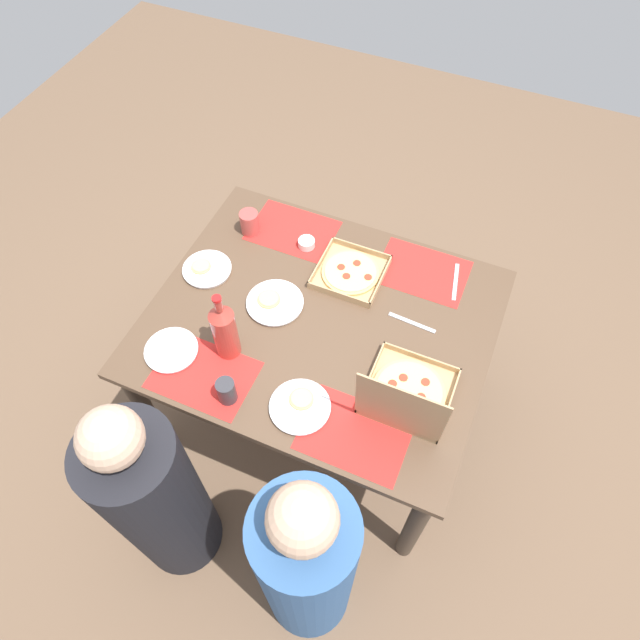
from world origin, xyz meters
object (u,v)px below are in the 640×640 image
plate_near_left (274,303)px  diner_right_seat (157,498)px  plate_far_left (207,269)px  plate_near_right (171,351)px  pizza_box_center (350,273)px  cup_clear_right (250,223)px  cup_clear_left (227,391)px  pizza_box_corner_left (407,395)px  plate_far_right (300,406)px  condiment_bowl (307,243)px  soda_bottle (224,330)px  diner_left_seat (307,566)px

plate_near_left → diner_right_seat: size_ratio=0.19×
plate_far_left → plate_near_right: (-0.07, 0.39, -0.00)m
pizza_box_center → cup_clear_right: bearing=-6.6°
cup_clear_left → pizza_box_center: bearing=-105.5°
pizza_box_corner_left → plate_near_right: size_ratio=1.66×
pizza_box_corner_left → plate_far_right: (0.33, 0.16, -0.04)m
plate_near_left → plate_far_left: (0.33, -0.05, -0.00)m
pizza_box_corner_left → plate_far_right: pizza_box_corner_left is taller
condiment_bowl → plate_near_right: bearing=69.8°
condiment_bowl → soda_bottle: bearing=84.5°
pizza_box_center → pizza_box_corner_left: pizza_box_corner_left is taller
pizza_box_center → plate_far_right: bearing=95.2°
plate_far_left → cup_clear_right: bearing=-103.8°
soda_bottle → cup_clear_left: size_ratio=3.17×
condiment_bowl → cup_clear_right: bearing=3.6°
plate_near_left → condiment_bowl: 0.33m
pizza_box_center → diner_right_seat: diner_right_seat is taller
pizza_box_corner_left → cup_clear_right: 1.01m
plate_near_left → pizza_box_corner_left: bearing=161.8°
pizza_box_center → plate_far_left: bearing=21.1°
plate_far_left → pizza_box_center: bearing=-158.9°
cup_clear_left → cup_clear_right: size_ratio=0.98×
plate_near_left → diner_left_seat: diner_left_seat is taller
plate_near_right → diner_right_seat: bearing=109.4°
pizza_box_center → plate_far_right: pizza_box_center is taller
soda_bottle → plate_far_right: bearing=161.8°
plate_far_left → condiment_bowl: (-0.32, -0.28, 0.01)m
plate_far_right → diner_right_seat: bearing=49.0°
cup_clear_left → diner_left_seat: (-0.46, 0.36, -0.25)m
plate_near_left → cup_clear_right: bearing=-50.1°
cup_clear_left → plate_near_right: bearing=-16.7°
cup_clear_right → diner_left_seat: diner_left_seat is taller
pizza_box_center → plate_near_left: pizza_box_center is taller
pizza_box_center → cup_clear_left: cup_clear_left is taller
pizza_box_corner_left → plate_near_right: bearing=9.5°
pizza_box_center → plate_near_left: 0.34m
condiment_bowl → diner_left_seat: size_ratio=0.06×
plate_near_left → diner_left_seat: (-0.49, 0.79, -0.21)m
cup_clear_left → diner_right_seat: size_ratio=0.09×
plate_near_left → condiment_bowl: size_ratio=3.21×
diner_right_seat → plate_near_left: bearing=-97.0°
plate_near_right → condiment_bowl: 0.72m
diner_right_seat → pizza_box_center: bearing=-106.8°
plate_far_left → condiment_bowl: 0.43m
plate_far_left → cup_clear_left: bearing=126.8°
plate_far_right → pizza_box_center: bearing=-84.8°
plate_far_right → condiment_bowl: bearing=-67.8°
cup_clear_right → diner_left_seat: bearing=124.1°
plate_far_left → diner_left_seat: diner_left_seat is taller
pizza_box_corner_left → plate_near_right: (0.86, 0.14, -0.04)m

